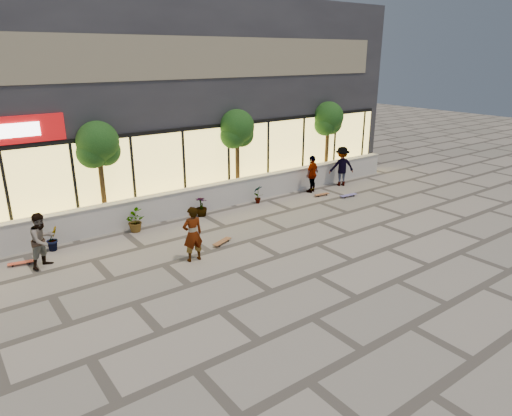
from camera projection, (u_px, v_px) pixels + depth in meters
ground at (315, 275)px, 13.35m from camera, size 80.00×80.00×0.00m
planter_wall at (197, 200)px, 18.52m from camera, size 22.00×0.42×1.04m
retail_building at (136, 96)px, 21.50m from camera, size 24.00×9.17×8.50m
shrub_b at (53, 239)px, 14.94m from camera, size 0.57×0.57×0.81m
shrub_c at (134, 221)px, 16.51m from camera, size 0.68×0.77×0.81m
shrub_d at (201, 206)px, 18.08m from camera, size 0.64×0.64×0.81m
shrub_e at (258, 194)px, 19.66m from camera, size 0.46×0.35×0.81m
tree_midwest at (98, 147)px, 16.30m from camera, size 1.60×1.50×3.92m
tree_mideast at (237, 131)px, 19.67m from camera, size 1.60×1.50×3.92m
tree_east at (328, 120)px, 22.76m from camera, size 1.60×1.50×3.92m
skater_center at (193, 234)px, 14.03m from camera, size 0.67×0.47×1.77m
skater_left at (42, 240)px, 13.64m from camera, size 1.05×0.98×1.72m
skater_right_near at (312, 174)px, 21.09m from camera, size 1.10×0.75×1.74m
skater_right_far at (342, 166)px, 22.15m from camera, size 1.42×1.16×1.91m
skateboard_center at (222, 242)px, 15.52m from camera, size 0.86×0.52×0.10m
skateboard_left at (21, 263)px, 13.97m from camera, size 0.77×0.34×0.09m
skateboard_right_near at (322, 194)px, 20.75m from camera, size 0.78×0.28×0.09m
skateboard_right_far at (348, 195)px, 20.59m from camera, size 0.89×0.30×0.10m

